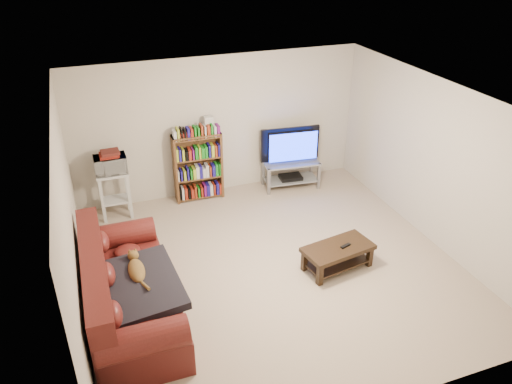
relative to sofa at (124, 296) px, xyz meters
name	(u,v)px	position (x,y,z in m)	size (l,w,h in m)	color
floor	(272,266)	(2.05, 0.36, -0.34)	(5.00, 5.00, 0.00)	#C3AC91
ceiling	(276,101)	(2.05, 0.36, 2.06)	(5.00, 5.00, 0.00)	white
wall_back	(219,126)	(2.05, 2.86, 0.86)	(5.00, 5.00, 0.00)	beige
wall_front	(380,318)	(2.05, -2.14, 0.86)	(5.00, 5.00, 0.00)	beige
wall_left	(70,226)	(-0.45, 0.36, 0.86)	(5.00, 5.00, 0.00)	beige
wall_right	(435,163)	(4.55, 0.36, 0.86)	(5.00, 5.00, 0.00)	beige
sofa	(124,296)	(0.00, 0.00, 0.00)	(1.00, 2.29, 0.98)	#5B1A17
blanket	(140,285)	(0.19, -0.16, 0.23)	(0.88, 1.14, 0.10)	black
cat	(137,271)	(0.19, 0.05, 0.29)	(0.25, 0.62, 0.19)	brown
coffee_table	(338,253)	(2.88, 0.02, -0.09)	(1.04, 0.64, 0.35)	black
remote	(346,246)	(2.98, -0.01, 0.03)	(0.16, 0.04, 0.02)	black
tv_stand	(291,170)	(3.25, 2.49, 0.00)	(1.03, 0.54, 0.50)	#999EA3
television	(292,146)	(3.25, 2.49, 0.46)	(1.07, 0.14, 0.61)	black
dvd_player	(291,177)	(3.25, 2.49, -0.15)	(0.40, 0.28, 0.06)	black
bookshelf	(198,166)	(1.59, 2.65, 0.28)	(0.83, 0.27, 1.19)	brown
shelf_clutter	(201,127)	(1.69, 2.67, 0.96)	(0.61, 0.19, 0.28)	silver
microwave_stand	(114,188)	(0.17, 2.51, 0.17)	(0.50, 0.36, 0.80)	silver
microwave	(110,164)	(0.17, 2.51, 0.59)	(0.49, 0.33, 0.27)	silver
game_boxes	(109,155)	(0.17, 2.51, 0.75)	(0.29, 0.25, 0.05)	maroon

